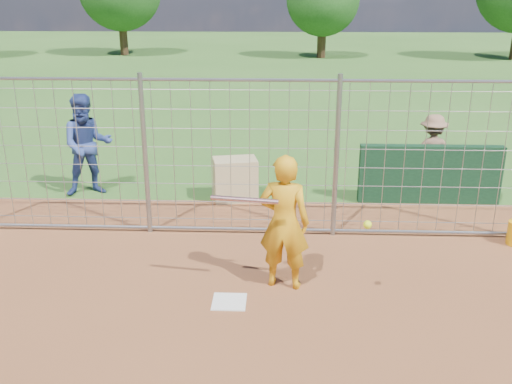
{
  "coord_description": "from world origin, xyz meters",
  "views": [
    {
      "loc": [
        0.61,
        -6.56,
        3.76
      ],
      "look_at": [
        0.3,
        0.8,
        1.15
      ],
      "focal_mm": 40.0,
      "sensor_mm": 36.0,
      "label": 1
    }
  ],
  "objects_px": {
    "bystander_c": "(432,152)",
    "batter": "(284,223)",
    "bystander_a": "(87,145)",
    "equipment_bin": "(235,179)"
  },
  "relations": [
    {
      "from": "bystander_c",
      "to": "batter",
      "type": "bearing_deg",
      "value": 52.36
    },
    {
      "from": "batter",
      "to": "bystander_c",
      "type": "height_order",
      "value": "batter"
    },
    {
      "from": "bystander_a",
      "to": "batter",
      "type": "bearing_deg",
      "value": -63.55
    },
    {
      "from": "bystander_a",
      "to": "bystander_c",
      "type": "distance_m",
      "value": 6.71
    },
    {
      "from": "equipment_bin",
      "to": "bystander_c",
      "type": "bearing_deg",
      "value": 0.8
    },
    {
      "from": "bystander_c",
      "to": "equipment_bin",
      "type": "xyz_separation_m",
      "value": [
        -3.84,
        -0.84,
        -0.35
      ]
    },
    {
      "from": "batter",
      "to": "equipment_bin",
      "type": "relative_size",
      "value": 2.29
    },
    {
      "from": "bystander_c",
      "to": "bystander_a",
      "type": "bearing_deg",
      "value": 3.02
    },
    {
      "from": "bystander_c",
      "to": "equipment_bin",
      "type": "bearing_deg",
      "value": 9.95
    },
    {
      "from": "batter",
      "to": "bystander_c",
      "type": "distance_m",
      "value": 5.11
    }
  ]
}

